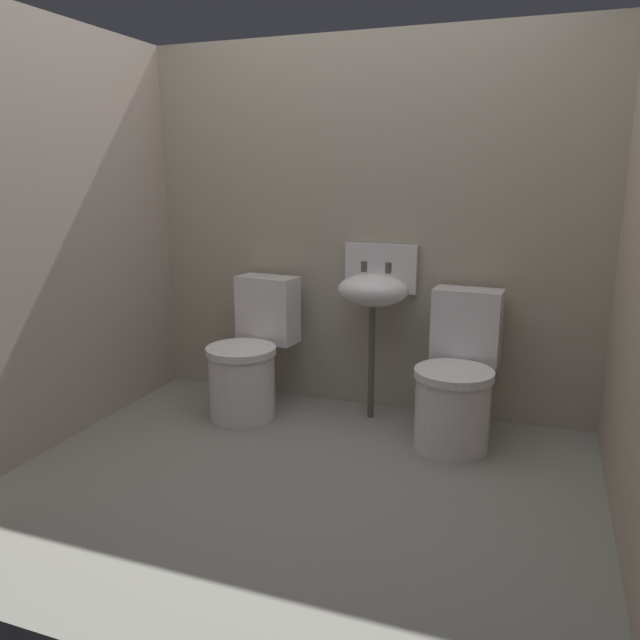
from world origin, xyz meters
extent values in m
cube|color=gray|center=(0.00, 0.00, -0.04)|extent=(3.06, 2.42, 0.08)
cube|color=#A59A88|center=(0.00, 1.06, 1.07)|extent=(3.06, 0.10, 2.13)
cube|color=#AA978B|center=(-1.38, 0.10, 1.07)|extent=(0.10, 2.22, 2.13)
cylinder|color=white|center=(-0.59, 0.57, 0.19)|extent=(0.42, 0.42, 0.38)
cylinder|color=white|center=(-0.59, 0.57, 0.40)|extent=(0.44, 0.44, 0.04)
cube|color=white|center=(-0.56, 0.87, 0.58)|extent=(0.38, 0.22, 0.40)
cylinder|color=white|center=(0.60, 0.57, 0.19)|extent=(0.40, 0.40, 0.38)
cylinder|color=white|center=(0.60, 0.57, 0.40)|extent=(0.42, 0.42, 0.04)
cube|color=white|center=(0.62, 0.87, 0.58)|extent=(0.37, 0.20, 0.40)
cylinder|color=#504E47|center=(0.11, 0.82, 0.33)|extent=(0.04, 0.04, 0.66)
ellipsoid|color=white|center=(0.11, 0.82, 0.75)|extent=(0.40, 0.32, 0.18)
cube|color=white|center=(0.11, 0.98, 0.85)|extent=(0.42, 0.04, 0.28)
cylinder|color=#504E47|center=(0.04, 0.88, 0.87)|extent=(0.04, 0.04, 0.06)
cylinder|color=#504E47|center=(0.18, 0.88, 0.87)|extent=(0.04, 0.04, 0.06)
camera|label=1|loc=(0.98, -2.44, 1.40)|focal=34.62mm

